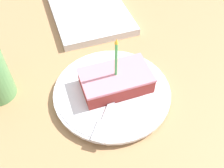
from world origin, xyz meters
The scene contains 5 objects.
ground_plane centered at (0.00, 0.00, -0.02)m, with size 2.40×2.40×0.04m.
plate centered at (0.02, 0.01, 0.01)m, with size 0.24×0.24×0.02m.
cake_slice centered at (0.01, 0.02, 0.04)m, with size 0.08×0.14×0.13m.
fork centered at (0.07, -0.01, 0.02)m, with size 0.15×0.11×0.00m.
marble_board centered at (-0.28, 0.05, 0.01)m, with size 0.28×0.20×0.02m.
Camera 1 is at (0.34, -0.10, 0.44)m, focal length 42.00 mm.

